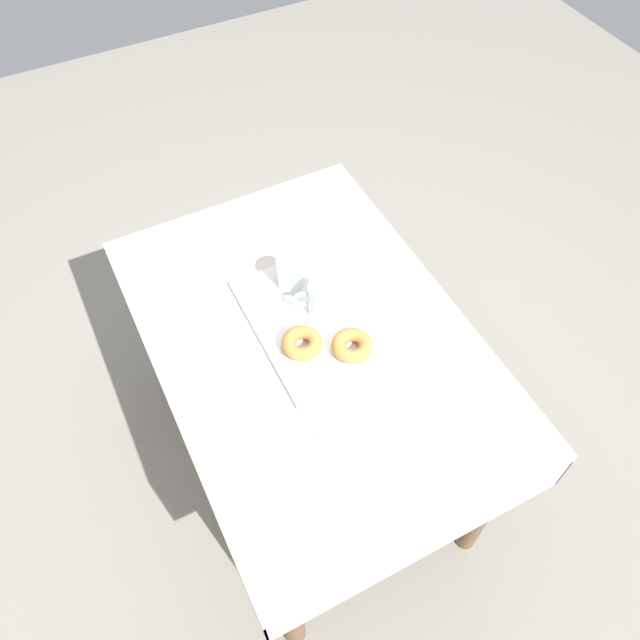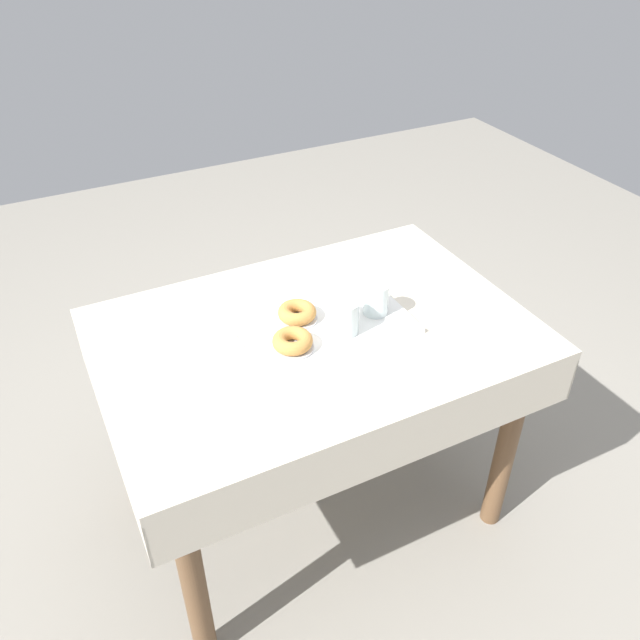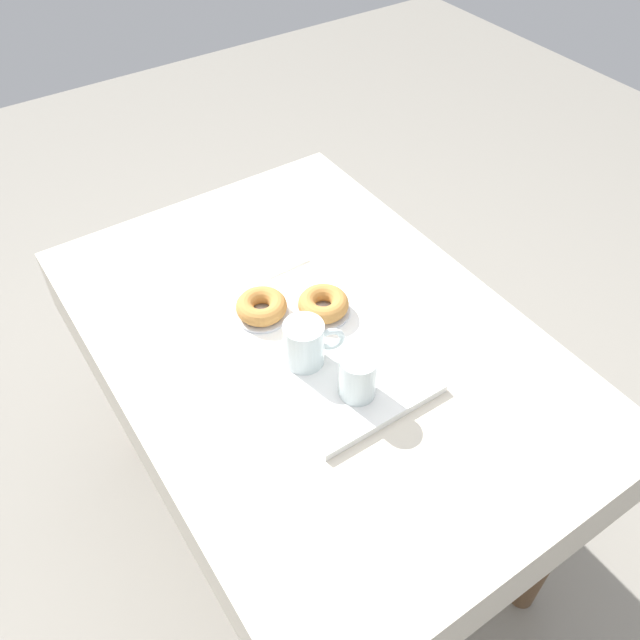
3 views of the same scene
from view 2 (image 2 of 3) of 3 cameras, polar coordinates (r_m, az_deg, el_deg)
ground_plane at (r=2.33m, az=-0.37°, el=-15.84°), size 6.00×6.00×0.00m
dining_table at (r=1.88m, az=-0.44°, el=-3.81°), size 1.19×0.82×0.75m
serving_tray at (r=1.80m, az=0.82°, el=-0.50°), size 0.45×0.28×0.02m
tea_mug_left at (r=1.74m, az=2.14°, el=0.23°), size 0.08×0.12×0.10m
water_glass_near at (r=1.82m, az=4.94°, el=1.76°), size 0.07×0.07×0.09m
donut_plate_left at (r=1.81m, az=-2.02°, el=0.12°), size 0.11×0.11×0.01m
sugar_donut_left at (r=1.80m, az=-2.04°, el=0.69°), size 0.11×0.11×0.04m
donut_plate_right at (r=1.71m, az=-2.42°, el=-2.43°), size 0.11×0.11×0.01m
sugar_donut_right at (r=1.69m, az=-2.44°, el=-1.84°), size 0.11×0.11×0.04m
paper_napkin at (r=1.78m, az=-8.96°, el=-1.91°), size 0.11×0.11×0.01m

